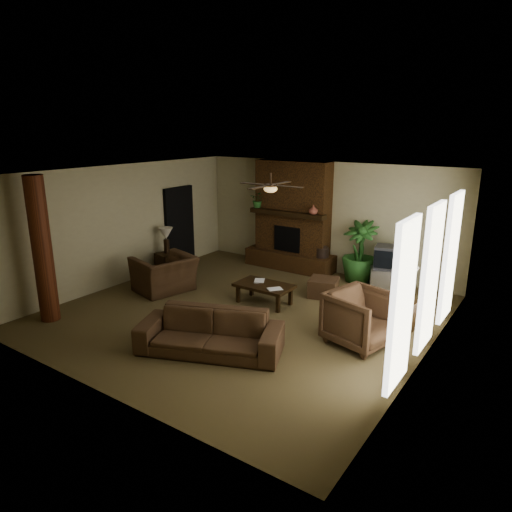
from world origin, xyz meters
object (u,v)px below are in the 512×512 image
Objects in this scene: armchair_left at (164,268)px; floor_plant at (359,265)px; log_column at (42,250)px; floor_vase at (322,258)px; coffee_table at (264,287)px; armchair_right at (362,316)px; side_table_right at (401,314)px; tv_stand at (389,279)px; side_table_left at (168,264)px; lamp_right at (408,278)px; lamp_left at (166,235)px; ottoman at (323,287)px; sofa at (210,326)px.

floor_plant is (3.38, 3.13, -0.13)m from armchair_left.
log_column is 1.89× the size of floor_plant.
floor_plant reaches higher than floor_vase.
armchair_right is at bearing -14.79° from coffee_table.
floor_plant reaches higher than side_table_right.
side_table_left reaches higher than tv_stand.
log_column is 6.79m from lamp_right.
lamp_right is at bearing -49.96° from floor_plant.
log_column is 2.33× the size of coffee_table.
log_column is 6.42m from floor_vase.
side_table_right reaches higher than tv_stand.
side_table_right is at bearing -37.93° from floor_vase.
log_column is 2.66m from armchair_left.
floor_plant is at bearing 37.60° from armchair_right.
floor_vase reaches higher than coffee_table.
lamp_left is (-5.58, 0.97, 0.48)m from armchair_right.
floor_plant is (-0.81, 0.17, 0.17)m from tv_stand.
side_table_right is (1.95, -0.71, 0.08)m from ottoman.
sofa is at bearing 11.88° from log_column.
side_table_right is at bearing -5.02° from armchair_right.
armchair_right is at bearing -9.86° from lamp_left.
armchair_left reaches higher than sofa.
floor_vase is at bearing 87.82° from coffee_table.
tv_stand is at bearing 47.72° from log_column.
armchair_right reaches higher than floor_vase.
coffee_table is 2.18× the size of side_table_right.
lamp_right is (2.84, 0.41, 0.63)m from coffee_table.
lamp_right is (0.43, 1.05, 0.48)m from armchair_right.
floor_vase is (-1.80, 0.17, 0.18)m from tv_stand.
floor_plant is 4.81m from lamp_left.
armchair_left is (0.70, 2.42, -0.86)m from log_column.
ottoman is 0.92× the size of lamp_right.
floor_vase is at bearing 151.67° from tv_stand.
floor_plant is at bearing 60.74° from sofa.
coffee_table is 3.24m from lamp_left.
log_column reaches higher than lamp_left.
ottoman is 1.42m from floor_plant.
log_column is 6.95m from floor_plant.
armchair_left reaches higher than side_table_right.
armchair_right reaches higher than coffee_table.
armchair_left is 0.84× the size of floor_plant.
armchair_left is at bearing -48.55° from side_table_left.
side_table_left is at bearing -178.87° from lamp_right.
lamp_left is (-3.16, 0.33, 0.63)m from coffee_table.
side_table_left and side_table_right have the same top height.
floor_plant is at bearing 129.09° from side_table_right.
ottoman is at bearing 47.41° from log_column.
lamp_right is at bearing 5.70° from side_table_right.
lamp_left is 6.00m from side_table_right.
lamp_left reaches higher than floor_vase.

